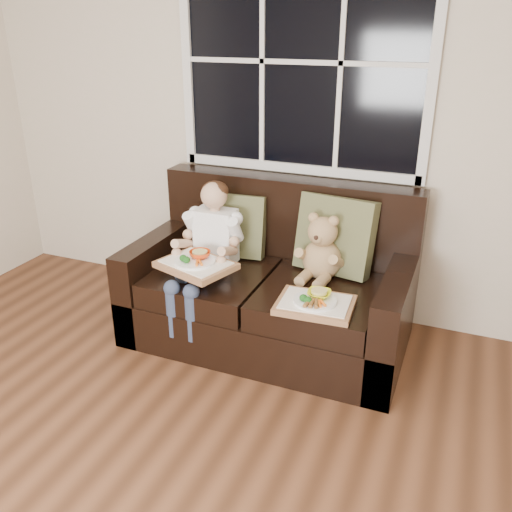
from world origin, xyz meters
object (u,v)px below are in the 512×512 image
at_px(tray_right, 315,303).
at_px(tray_left, 196,263).
at_px(teddy_bear, 322,252).
at_px(loveseat, 272,291).
at_px(child, 209,241).

bearing_deg(tray_right, tray_left, 173.72).
bearing_deg(teddy_bear, tray_left, -145.69).
distance_m(teddy_bear, tray_right, 0.42).
relative_size(loveseat, tray_right, 3.96).
distance_m(loveseat, tray_right, 0.55).
relative_size(tray_left, tray_right, 1.15).
height_order(child, teddy_bear, child).
xyz_separation_m(child, tray_left, (0.02, -0.21, -0.06)).
height_order(loveseat, tray_right, loveseat).
bearing_deg(tray_left, loveseat, 60.08).
bearing_deg(loveseat, teddy_bear, 6.05).
height_order(loveseat, tray_left, loveseat).
distance_m(teddy_bear, tray_left, 0.75).
bearing_deg(child, loveseat, 17.47).
bearing_deg(teddy_bear, tray_right, -72.20).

